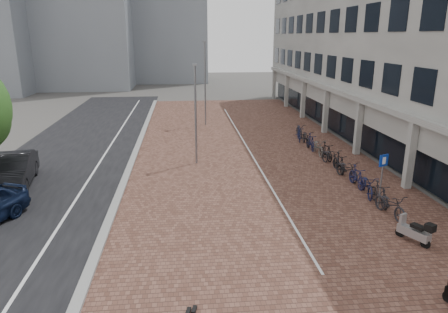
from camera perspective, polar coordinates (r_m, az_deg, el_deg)
ground at (r=15.70m, az=2.26°, el=-10.82°), size 140.00×140.00×0.00m
plaza_brick at (r=27.08m, az=2.93°, el=1.11°), size 14.50×42.00×0.04m
street_asphalt at (r=27.68m, az=-20.21°, el=0.42°), size 8.00×50.00×0.03m
curb at (r=26.95m, az=-12.17°, el=0.80°), size 0.35×42.00×0.14m
lane_line at (r=27.24m, az=-16.14°, el=0.58°), size 0.12×44.00×0.00m
parking_line at (r=27.11m, az=3.35°, el=1.17°), size 0.10×30.00×0.00m
office_building at (r=33.37m, az=21.94°, el=17.54°), size 8.40×40.00×15.00m
car_dark at (r=22.72m, az=-27.41°, el=-1.78°), size 2.47×5.05×1.59m
shoes at (r=11.83m, az=-4.59°, el=-20.81°), size 0.46×0.41×0.10m
scooter_front at (r=16.40m, az=24.99°, el=-9.35°), size 1.02×1.46×0.97m
parking_sign at (r=18.55m, az=21.22°, el=-2.11°), size 0.48×0.25×2.44m
lamp_near at (r=23.31m, az=-3.98°, el=5.68°), size 0.12×0.12×5.67m
lamp_far at (r=33.87m, az=-2.66°, el=10.03°), size 0.12×0.12×6.76m
bike_row at (r=24.21m, az=14.75°, el=-0.06°), size 1.26×15.84×1.05m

